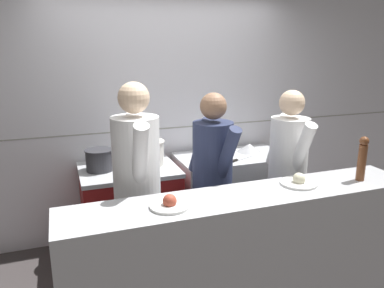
{
  "coord_description": "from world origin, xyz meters",
  "views": [
    {
      "loc": [
        -1.06,
        -2.4,
        2.01
      ],
      "look_at": [
        0.04,
        0.66,
        1.15
      ],
      "focal_mm": 35.0,
      "sensor_mm": 36.0,
      "label": 1
    }
  ],
  "objects_px": {
    "mixing_bowl_steel": "(249,148)",
    "pepper_mill": "(362,158)",
    "sauce_pot": "(148,152)",
    "chefs_knife": "(239,159)",
    "chef_line": "(287,172)",
    "chef_sous": "(212,179)",
    "stock_pot": "(99,159)",
    "oven_range": "(130,210)",
    "plated_dish_appetiser": "(299,182)",
    "plated_dish_main": "(170,204)",
    "chef_head_cook": "(137,184)"
  },
  "relations": [
    {
      "from": "pepper_mill",
      "to": "stock_pot",
      "type": "bearing_deg",
      "value": 144.08
    },
    {
      "from": "chefs_knife",
      "to": "chef_head_cook",
      "type": "bearing_deg",
      "value": -154.24
    },
    {
      "from": "chef_sous",
      "to": "mixing_bowl_steel",
      "type": "bearing_deg",
      "value": 34.92
    },
    {
      "from": "plated_dish_main",
      "to": "pepper_mill",
      "type": "xyz_separation_m",
      "value": [
        1.51,
        -0.02,
        0.16
      ]
    },
    {
      "from": "stock_pot",
      "to": "chef_line",
      "type": "relative_size",
      "value": 0.16
    },
    {
      "from": "plated_dish_main",
      "to": "chef_sous",
      "type": "height_order",
      "value": "chef_sous"
    },
    {
      "from": "chef_head_cook",
      "to": "chef_line",
      "type": "xyz_separation_m",
      "value": [
        1.35,
        0.0,
        -0.06
      ]
    },
    {
      "from": "oven_range",
      "to": "sauce_pot",
      "type": "distance_m",
      "value": 0.6
    },
    {
      "from": "plated_dish_main",
      "to": "sauce_pot",
      "type": "bearing_deg",
      "value": 82.92
    },
    {
      "from": "chef_sous",
      "to": "chef_line",
      "type": "relative_size",
      "value": 1.0
    },
    {
      "from": "chef_sous",
      "to": "sauce_pot",
      "type": "bearing_deg",
      "value": 109.22
    },
    {
      "from": "oven_range",
      "to": "plated_dish_main",
      "type": "relative_size",
      "value": 3.53
    },
    {
      "from": "pepper_mill",
      "to": "chef_sous",
      "type": "relative_size",
      "value": 0.21
    },
    {
      "from": "chef_head_cook",
      "to": "stock_pot",
      "type": "bearing_deg",
      "value": 108.57
    },
    {
      "from": "plated_dish_main",
      "to": "chefs_knife",
      "type": "bearing_deg",
      "value": 46.31
    },
    {
      "from": "plated_dish_appetiser",
      "to": "chef_head_cook",
      "type": "height_order",
      "value": "chef_head_cook"
    },
    {
      "from": "oven_range",
      "to": "chef_head_cook",
      "type": "relative_size",
      "value": 0.52
    },
    {
      "from": "chef_head_cook",
      "to": "chef_sous",
      "type": "xyz_separation_m",
      "value": [
        0.65,
        0.06,
        -0.06
      ]
    },
    {
      "from": "sauce_pot",
      "to": "chef_line",
      "type": "bearing_deg",
      "value": -34.97
    },
    {
      "from": "chefs_knife",
      "to": "plated_dish_main",
      "type": "height_order",
      "value": "plated_dish_main"
    },
    {
      "from": "chefs_knife",
      "to": "chef_head_cook",
      "type": "relative_size",
      "value": 0.2
    },
    {
      "from": "stock_pot",
      "to": "mixing_bowl_steel",
      "type": "bearing_deg",
      "value": 1.62
    },
    {
      "from": "sauce_pot",
      "to": "plated_dish_main",
      "type": "bearing_deg",
      "value": -97.08
    },
    {
      "from": "plated_dish_main",
      "to": "chef_sous",
      "type": "bearing_deg",
      "value": 47.85
    },
    {
      "from": "sauce_pot",
      "to": "pepper_mill",
      "type": "xyz_separation_m",
      "value": [
        1.35,
        -1.33,
        0.19
      ]
    },
    {
      "from": "stock_pot",
      "to": "pepper_mill",
      "type": "bearing_deg",
      "value": -35.92
    },
    {
      "from": "chefs_knife",
      "to": "plated_dish_appetiser",
      "type": "xyz_separation_m",
      "value": [
        -0.04,
        -1.05,
        0.13
      ]
    },
    {
      "from": "chef_line",
      "to": "chef_sous",
      "type": "bearing_deg",
      "value": 179.56
    },
    {
      "from": "mixing_bowl_steel",
      "to": "pepper_mill",
      "type": "bearing_deg",
      "value": -80.79
    },
    {
      "from": "chefs_knife",
      "to": "sauce_pot",
      "type": "bearing_deg",
      "value": 167.06
    },
    {
      "from": "mixing_bowl_steel",
      "to": "plated_dish_appetiser",
      "type": "height_order",
      "value": "plated_dish_appetiser"
    },
    {
      "from": "chefs_knife",
      "to": "oven_range",
      "type": "bearing_deg",
      "value": 171.32
    },
    {
      "from": "sauce_pot",
      "to": "plated_dish_main",
      "type": "height_order",
      "value": "sauce_pot"
    },
    {
      "from": "chefs_knife",
      "to": "chef_sous",
      "type": "distance_m",
      "value": 0.71
    },
    {
      "from": "sauce_pot",
      "to": "chefs_knife",
      "type": "distance_m",
      "value": 0.93
    },
    {
      "from": "pepper_mill",
      "to": "chef_line",
      "type": "distance_m",
      "value": 0.68
    },
    {
      "from": "sauce_pot",
      "to": "chefs_knife",
      "type": "height_order",
      "value": "sauce_pot"
    },
    {
      "from": "chef_line",
      "to": "pepper_mill",
      "type": "bearing_deg",
      "value": -61.26
    },
    {
      "from": "sauce_pot",
      "to": "plated_dish_appetiser",
      "type": "height_order",
      "value": "sauce_pot"
    },
    {
      "from": "stock_pot",
      "to": "sauce_pot",
      "type": "bearing_deg",
      "value": 2.46
    },
    {
      "from": "stock_pot",
      "to": "mixing_bowl_steel",
      "type": "xyz_separation_m",
      "value": [
        1.59,
        0.05,
        -0.05
      ]
    },
    {
      "from": "plated_dish_appetiser",
      "to": "pepper_mill",
      "type": "xyz_separation_m",
      "value": [
        0.5,
        -0.08,
        0.16
      ]
    },
    {
      "from": "oven_range",
      "to": "sauce_pot",
      "type": "height_order",
      "value": "sauce_pot"
    },
    {
      "from": "chefs_knife",
      "to": "mixing_bowl_steel",
      "type": "bearing_deg",
      "value": 44.77
    },
    {
      "from": "chef_line",
      "to": "mixing_bowl_steel",
      "type": "bearing_deg",
      "value": 91.15
    },
    {
      "from": "chef_head_cook",
      "to": "oven_range",
      "type": "bearing_deg",
      "value": 88.61
    },
    {
      "from": "plated_dish_main",
      "to": "chef_line",
      "type": "height_order",
      "value": "chef_line"
    },
    {
      "from": "oven_range",
      "to": "chef_sous",
      "type": "height_order",
      "value": "chef_sous"
    },
    {
      "from": "sauce_pot",
      "to": "plated_dish_appetiser",
      "type": "relative_size",
      "value": 1.24
    },
    {
      "from": "plated_dish_main",
      "to": "mixing_bowl_steel",
      "type": "bearing_deg",
      "value": 46.04
    }
  ]
}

